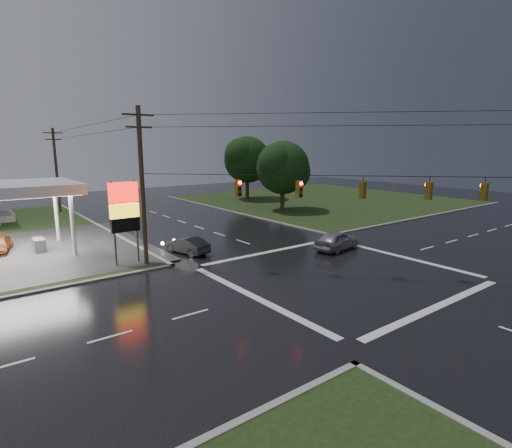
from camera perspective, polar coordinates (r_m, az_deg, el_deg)
ground at (r=27.42m, az=11.59°, el=-6.90°), size 120.00×120.00×0.00m
grass_ne at (r=63.39m, az=9.66°, el=3.45°), size 36.00×36.00×0.08m
pylon_sign at (r=29.44m, az=-18.29°, el=2.03°), size 2.00×0.35×6.00m
utility_pole_nw at (r=28.63m, az=-15.95°, el=5.38°), size 2.20×0.32×11.00m
utility_pole_n at (r=56.12m, az=-26.63°, el=7.02°), size 2.20×0.32×10.50m
traffic_signals at (r=26.18m, az=12.20°, el=6.72°), size 26.87×26.87×1.47m
tree_ne_near at (r=51.80m, az=3.97°, el=8.02°), size 7.99×6.80×8.98m
tree_ne_far at (r=63.05m, az=-1.16°, el=9.17°), size 8.46×7.20×9.80m
car_north at (r=32.00m, az=-9.87°, el=-2.98°), size 2.43×4.24×1.32m
car_crossing at (r=33.31m, az=11.49°, el=-2.28°), size 4.80×2.53×1.55m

